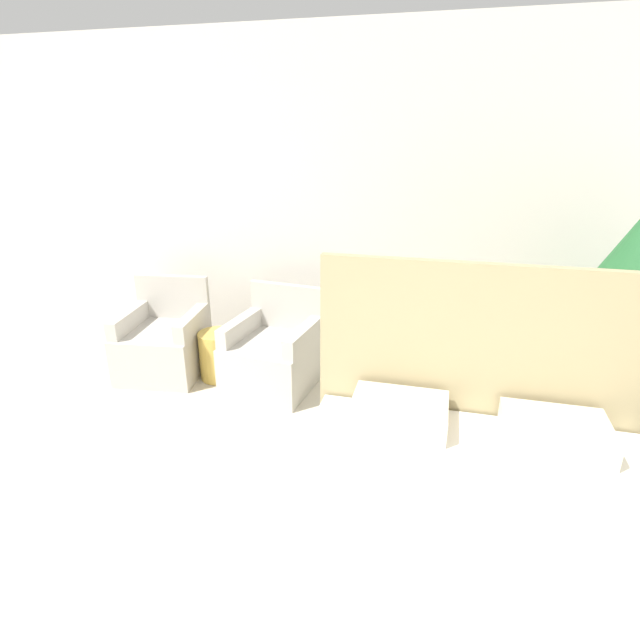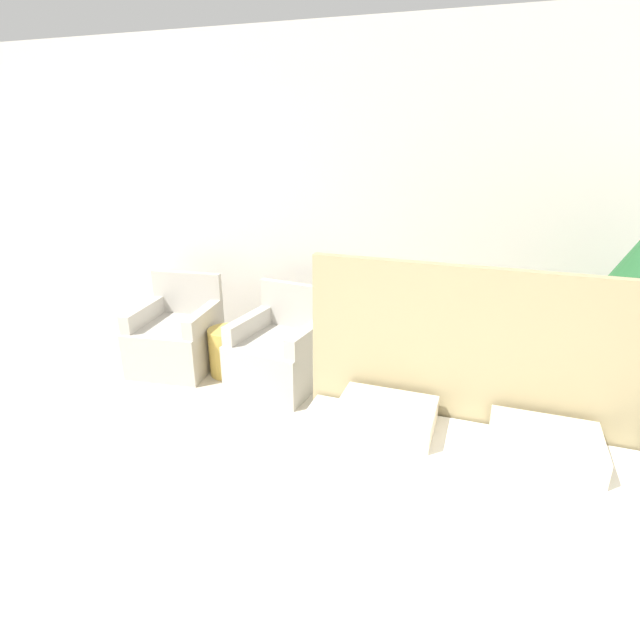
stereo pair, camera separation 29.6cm
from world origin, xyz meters
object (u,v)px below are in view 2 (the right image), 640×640
Objects in this scene: bed at (442,563)px; armchair_near_window_right at (280,355)px; side_table at (228,352)px; armchair_near_window_left at (177,340)px.

bed is 2.41× the size of armchair_near_window_right.
side_table is (-0.52, 0.02, -0.05)m from armchair_near_window_right.
armchair_near_window_left is at bearing -173.07° from armchair_near_window_right.
bed is 2.79m from side_table.
armchair_near_window_left is (-2.62, 1.82, -0.04)m from bed.
bed is 3.19m from armchair_near_window_left.
bed is 4.67× the size of side_table.
armchair_near_window_left is 0.52m from side_table.
armchair_near_window_right is at bearing -7.36° from armchair_near_window_left.
side_table is at bearing -175.64° from armchair_near_window_right.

